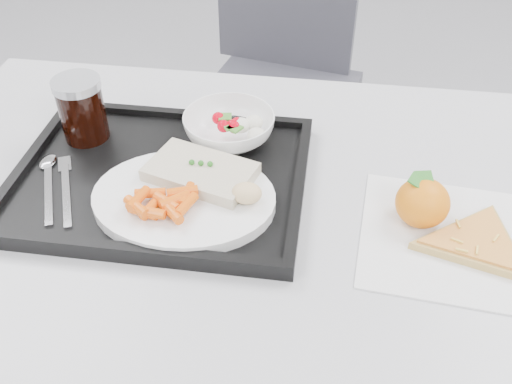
% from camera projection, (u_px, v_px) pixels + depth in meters
% --- Properties ---
extents(table, '(1.20, 0.80, 0.75)m').
position_uv_depth(table, '(261.00, 241.00, 0.90)').
color(table, '#B9B8BB').
rests_on(table, ground).
extents(chair, '(0.50, 0.50, 0.93)m').
position_uv_depth(chair, '(280.00, 59.00, 1.66)').
color(chair, '#35353D').
rests_on(chair, ground).
extents(tray, '(0.45, 0.35, 0.03)m').
position_uv_depth(tray, '(161.00, 178.00, 0.89)').
color(tray, black).
rests_on(tray, table).
extents(dinner_plate, '(0.27, 0.27, 0.02)m').
position_uv_depth(dinner_plate, '(184.00, 199.00, 0.83)').
color(dinner_plate, white).
rests_on(dinner_plate, tray).
extents(fish_fillet, '(0.18, 0.14, 0.03)m').
position_uv_depth(fish_fillet, '(201.00, 172.00, 0.85)').
color(fish_fillet, beige).
rests_on(fish_fillet, dinner_plate).
extents(bread_roll, '(0.05, 0.05, 0.03)m').
position_uv_depth(bread_roll, '(247.00, 193.00, 0.81)').
color(bread_roll, beige).
rests_on(bread_roll, dinner_plate).
extents(salad_bowl, '(0.15, 0.15, 0.05)m').
position_uv_depth(salad_bowl, '(229.00, 128.00, 0.95)').
color(salad_bowl, white).
rests_on(salad_bowl, tray).
extents(cola_glass, '(0.08, 0.08, 0.11)m').
position_uv_depth(cola_glass, '(81.00, 108.00, 0.93)').
color(cola_glass, black).
rests_on(cola_glass, tray).
extents(cutlery, '(0.12, 0.16, 0.01)m').
position_uv_depth(cutlery, '(55.00, 180.00, 0.88)').
color(cutlery, silver).
rests_on(cutlery, tray).
extents(napkin, '(0.27, 0.26, 0.00)m').
position_uv_depth(napkin, '(451.00, 239.00, 0.80)').
color(napkin, silver).
rests_on(napkin, table).
extents(tangerine, '(0.09, 0.09, 0.07)m').
position_uv_depth(tangerine, '(423.00, 203.00, 0.81)').
color(tangerine, '#FF6D00').
rests_on(tangerine, napkin).
extents(pizza_slice, '(0.22, 0.22, 0.02)m').
position_uv_depth(pizza_slice, '(477.00, 243.00, 0.78)').
color(pizza_slice, tan).
rests_on(pizza_slice, napkin).
extents(carrot_pile, '(0.10, 0.08, 0.02)m').
position_uv_depth(carrot_pile, '(162.00, 203.00, 0.79)').
color(carrot_pile, '#ED5A0D').
rests_on(carrot_pile, dinner_plate).
extents(salad_contents, '(0.10, 0.07, 0.02)m').
position_uv_depth(salad_contents, '(241.00, 126.00, 0.93)').
color(salad_contents, '#C60011').
rests_on(salad_contents, salad_bowl).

